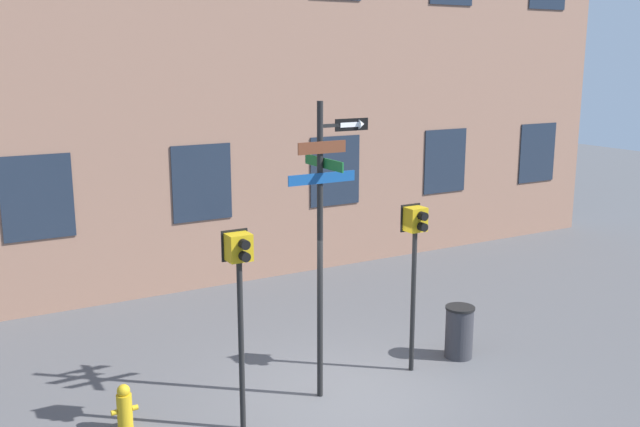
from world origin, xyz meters
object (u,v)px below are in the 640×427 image
object	(u,v)px
street_sign_pole	(324,225)
trash_bin	(459,332)
pedestrian_signal_left	(240,277)
fire_hydrant	(125,408)
pedestrian_signal_right	(415,243)

from	to	relation	value
street_sign_pole	trash_bin	bearing A→B (deg)	1.74
pedestrian_signal_left	street_sign_pole	bearing A→B (deg)	12.47
trash_bin	street_sign_pole	bearing A→B (deg)	-178.26
pedestrian_signal_left	trash_bin	distance (m)	4.65
fire_hydrant	trash_bin	xyz separation A→B (m)	(5.73, -0.40, 0.14)
pedestrian_signal_left	fire_hydrant	bearing A→B (deg)	150.51
fire_hydrant	pedestrian_signal_left	bearing A→B (deg)	-29.49
pedestrian_signal_left	trash_bin	xyz separation A→B (m)	(4.28, 0.42, -1.78)
pedestrian_signal_left	trash_bin	world-z (taller)	pedestrian_signal_left
street_sign_pole	pedestrian_signal_right	bearing A→B (deg)	1.63
pedestrian_signal_right	fire_hydrant	distance (m)	5.07
street_sign_pole	pedestrian_signal_right	world-z (taller)	street_sign_pole
street_sign_pole	pedestrian_signal_right	xyz separation A→B (m)	(1.73, 0.05, -0.51)
fire_hydrant	trash_bin	bearing A→B (deg)	-4.02
pedestrian_signal_left	pedestrian_signal_right	size ratio (longest dim) A/B	1.02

